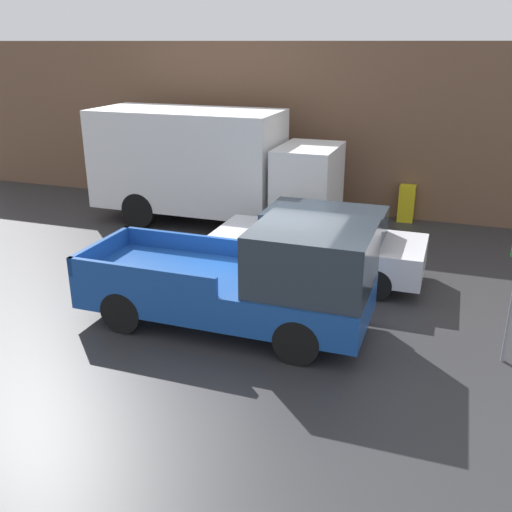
# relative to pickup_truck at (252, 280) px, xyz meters

# --- Properties ---
(ground_plane) EXTENTS (60.00, 60.00, 0.00)m
(ground_plane) POSITION_rel_pickup_truck_xyz_m (0.09, 0.94, -0.98)
(ground_plane) COLOR #2D2D30
(building_wall) EXTENTS (28.00, 0.15, 5.03)m
(building_wall) POSITION_rel_pickup_truck_xyz_m (0.09, 8.22, 1.54)
(building_wall) COLOR brown
(building_wall) RESTS_ON ground
(pickup_truck) EXTENTS (5.32, 2.04, 2.09)m
(pickup_truck) POSITION_rel_pickup_truck_xyz_m (0.00, 0.00, 0.00)
(pickup_truck) COLOR #194799
(pickup_truck) RESTS_ON ground
(car) EXTENTS (4.66, 1.88, 1.56)m
(car) POSITION_rel_pickup_truck_xyz_m (0.57, 2.88, -0.18)
(car) COLOR silver
(car) RESTS_ON ground
(delivery_truck) EXTENTS (7.00, 2.43, 3.23)m
(delivery_truck) POSITION_rel_pickup_truck_xyz_m (-3.47, 5.87, 0.77)
(delivery_truck) COLOR white
(delivery_truck) RESTS_ON ground
(newspaper_box) EXTENTS (0.45, 0.40, 1.08)m
(newspaper_box) POSITION_rel_pickup_truck_xyz_m (2.01, 7.89, -0.44)
(newspaper_box) COLOR gold
(newspaper_box) RESTS_ON ground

